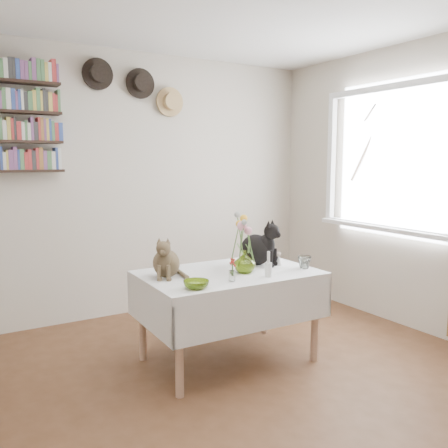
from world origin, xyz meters
TOP-DOWN VIEW (x-y plane):
  - room at (0.00, 0.00)m, footprint 4.08×4.58m
  - window at (1.97, 0.80)m, footprint 0.12×1.52m
  - dining_table at (0.24, 0.78)m, footprint 1.28×0.84m
  - tabby_cat at (-0.21, 0.89)m, footprint 0.30×0.32m
  - black_cat at (0.56, 0.89)m, footprint 0.36×0.39m
  - flower_vase at (0.32, 0.70)m, footprint 0.19×0.19m
  - green_bowl at (-0.18, 0.51)m, footprint 0.17×0.17m
  - drinking_glass at (0.79, 0.58)m, footprint 0.11×0.11m
  - candlestick at (0.40, 0.51)m, footprint 0.05×0.05m
  - berry_jar at (0.12, 0.55)m, footprint 0.05×0.05m
  - porcelain_figurine at (0.69, 0.77)m, footprint 0.06×0.06m
  - flower_bouquet at (0.32, 0.71)m, footprint 0.17×0.12m
  - wall_hats at (0.12, 2.19)m, footprint 0.98×0.09m

SIDE VIEW (x-z plane):
  - dining_table at x=0.24m, z-range 0.17..0.85m
  - green_bowl at x=-0.18m, z-range 0.68..0.73m
  - porcelain_figurine at x=0.69m, z-range 0.67..0.78m
  - drinking_glass at x=0.79m, z-range 0.68..0.77m
  - candlestick at x=0.40m, z-range 0.65..0.83m
  - berry_jar at x=0.12m, z-range 0.67..0.85m
  - flower_vase at x=0.32m, z-range 0.68..0.84m
  - tabby_cat at x=-0.21m, z-range 0.68..0.97m
  - black_cat at x=0.56m, z-range 0.68..1.04m
  - flower_bouquet at x=0.32m, z-range 0.82..1.22m
  - room at x=0.00m, z-range -0.04..2.54m
  - window at x=1.97m, z-range 0.74..2.06m
  - wall_hats at x=0.12m, z-range 1.93..2.41m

